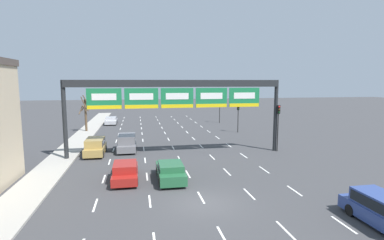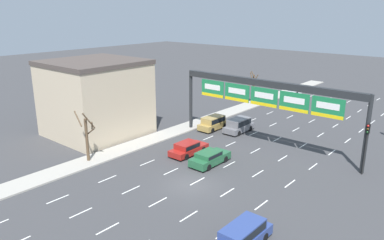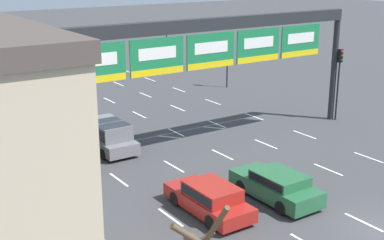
{
  "view_description": "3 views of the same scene",
  "coord_description": "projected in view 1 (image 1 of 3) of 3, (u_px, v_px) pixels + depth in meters",
  "views": [
    {
      "loc": [
        -3.97,
        -17.2,
        7.49
      ],
      "look_at": [
        1.42,
        11.86,
        3.67
      ],
      "focal_mm": 28.0,
      "sensor_mm": 36.0,
      "label": 1
    },
    {
      "loc": [
        19.64,
        -22.8,
        14.95
      ],
      "look_at": [
        -3.19,
        3.98,
        4.51
      ],
      "focal_mm": 35.0,
      "sensor_mm": 36.0,
      "label": 2
    },
    {
      "loc": [
        -17.56,
        -11.97,
        10.7
      ],
      "look_at": [
        -2.64,
        10.2,
        2.72
      ],
      "focal_mm": 50.0,
      "sensor_mm": 36.0,
      "label": 3
    }
  ],
  "objects": [
    {
      "name": "car_green",
      "position": [
        170.0,
        171.0,
        22.74
      ],
      "size": [
        1.96,
        4.6,
        1.39
      ],
      "color": "#235B38",
      "rests_on": "ground_plane"
    },
    {
      "name": "car_red",
      "position": [
        125.0,
        171.0,
        22.71
      ],
      "size": [
        1.89,
        4.61,
        1.4
      ],
      "color": "maroon",
      "rests_on": "ground_plane"
    },
    {
      "name": "tree_bare_second",
      "position": [
        85.0,
        113.0,
        44.22
      ],
      "size": [
        1.51,
        1.53,
        5.37
      ],
      "color": "brown",
      "rests_on": "sidewalk_left"
    },
    {
      "name": "traffic_light_near_gantry",
      "position": [
        238.0,
        112.0,
        43.81
      ],
      "size": [
        0.3,
        0.35,
        4.23
      ],
      "color": "black",
      "rests_on": "ground_plane"
    },
    {
      "name": "lane_dashes",
      "position": [
        176.0,
        153.0,
        31.61
      ],
      "size": [
        13.32,
        67.0,
        0.01
      ],
      "color": "white",
      "rests_on": "ground_plane"
    },
    {
      "name": "ground_plane",
      "position": [
        204.0,
        204.0,
        18.45
      ],
      "size": [
        220.0,
        220.0,
        0.0
      ],
      "primitive_type": "plane",
      "color": "#3D3D3F"
    },
    {
      "name": "sidewalk_left",
      "position": [
        4.0,
        218.0,
        16.39
      ],
      "size": [
        2.8,
        110.0,
        0.15
      ],
      "color": "#A8A399",
      "rests_on": "ground_plane"
    },
    {
      "name": "car_silver",
      "position": [
        111.0,
        120.0,
        52.54
      ],
      "size": [
        1.94,
        4.4,
        1.28
      ],
      "color": "#B7B7BC",
      "rests_on": "ground_plane"
    },
    {
      "name": "suv_gold",
      "position": [
        95.0,
        146.0,
        30.61
      ],
      "size": [
        1.89,
        4.4,
        1.71
      ],
      "color": "#A88947",
      "rests_on": "ground_plane"
    },
    {
      "name": "traffic_light_far_end",
      "position": [
        220.0,
        105.0,
        53.9
      ],
      "size": [
        0.3,
        0.35,
        4.55
      ],
      "color": "black",
      "rests_on": "ground_plane"
    },
    {
      "name": "suv_grey",
      "position": [
        127.0,
        142.0,
        32.37
      ],
      "size": [
        1.96,
        4.47,
        1.77
      ],
      "color": "slate",
      "rests_on": "ground_plane"
    },
    {
      "name": "sign_gantry",
      "position": [
        177.0,
        92.0,
        29.81
      ],
      "size": [
        21.8,
        0.7,
        7.64
      ],
      "color": "#232628",
      "rests_on": "ground_plane"
    },
    {
      "name": "traffic_light_mid_block",
      "position": [
        278.0,
        119.0,
        31.87
      ],
      "size": [
        0.3,
        0.35,
        4.97
      ],
      "color": "black",
      "rests_on": "ground_plane"
    }
  ]
}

